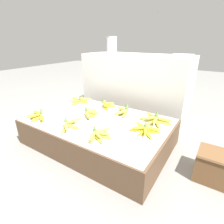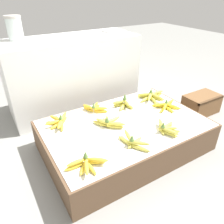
% 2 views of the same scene
% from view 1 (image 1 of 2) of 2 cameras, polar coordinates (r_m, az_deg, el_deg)
% --- Properties ---
extents(ground_plane, '(10.00, 10.00, 0.00)m').
position_cam_1_polar(ground_plane, '(1.64, -4.24, -9.85)').
color(ground_plane, gray).
extents(display_platform, '(1.22, 0.80, 0.23)m').
position_cam_1_polar(display_platform, '(1.58, -4.36, -6.30)').
color(display_platform, brown).
rests_on(display_platform, ground_plane).
extents(back_vendor_table, '(1.27, 0.52, 0.72)m').
position_cam_1_polar(back_vendor_table, '(2.21, 7.67, 8.77)').
color(back_vendor_table, white).
rests_on(back_vendor_table, ground_plane).
extents(banana_bunch_front_left, '(0.24, 0.15, 0.09)m').
position_cam_1_polar(banana_bunch_front_left, '(1.66, -22.92, -1.22)').
color(banana_bunch_front_left, gold).
rests_on(banana_bunch_front_left, display_platform).
extents(banana_bunch_front_midleft, '(0.15, 0.26, 0.10)m').
position_cam_1_polar(banana_bunch_front_midleft, '(1.42, -13.94, -3.97)').
color(banana_bunch_front_midleft, gold).
rests_on(banana_bunch_front_midleft, display_platform).
extents(banana_bunch_front_midright, '(0.17, 0.23, 0.09)m').
position_cam_1_polar(banana_bunch_front_midright, '(1.24, -4.52, -7.34)').
color(banana_bunch_front_midright, gold).
rests_on(banana_bunch_front_midright, display_platform).
extents(banana_bunch_middle_midleft, '(0.20, 0.22, 0.10)m').
position_cam_1_polar(banana_bunch_middle_midleft, '(1.61, -7.33, -0.18)').
color(banana_bunch_middle_midleft, '#DBCC4C').
rests_on(banana_bunch_middle_midleft, display_platform).
extents(banana_bunch_middle_right, '(0.23, 0.21, 0.09)m').
position_cam_1_polar(banana_bunch_middle_right, '(1.33, 10.59, -5.63)').
color(banana_bunch_middle_right, yellow).
rests_on(banana_bunch_middle_right, display_platform).
extents(banana_bunch_back_left, '(0.20, 0.23, 0.10)m').
position_cam_1_polar(banana_bunch_back_left, '(1.95, -10.49, 3.71)').
color(banana_bunch_back_left, gold).
rests_on(banana_bunch_back_left, display_platform).
extents(banana_bunch_back_midleft, '(0.17, 0.18, 0.09)m').
position_cam_1_polar(banana_bunch_back_midleft, '(1.79, -1.90, 2.35)').
color(banana_bunch_back_midleft, gold).
rests_on(banana_bunch_back_midleft, display_platform).
extents(banana_bunch_back_midright, '(0.15, 0.15, 0.11)m').
position_cam_1_polar(banana_bunch_back_midright, '(1.62, 3.72, 0.24)').
color(banana_bunch_back_midright, gold).
rests_on(banana_bunch_back_midright, display_platform).
extents(banana_bunch_back_right, '(0.29, 0.23, 0.10)m').
position_cam_1_polar(banana_bunch_back_right, '(1.50, 13.88, -2.40)').
color(banana_bunch_back_right, gold).
rests_on(banana_bunch_back_right, display_platform).
extents(glass_jar, '(0.14, 0.14, 0.20)m').
position_cam_1_polar(glass_jar, '(2.48, -0.08, 21.22)').
color(glass_jar, silver).
rests_on(glass_jar, back_vendor_table).
extents(foam_tray_white, '(0.20, 0.19, 0.02)m').
position_cam_1_polar(foam_tray_white, '(2.04, 22.02, 16.83)').
color(foam_tray_white, white).
rests_on(foam_tray_white, back_vendor_table).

